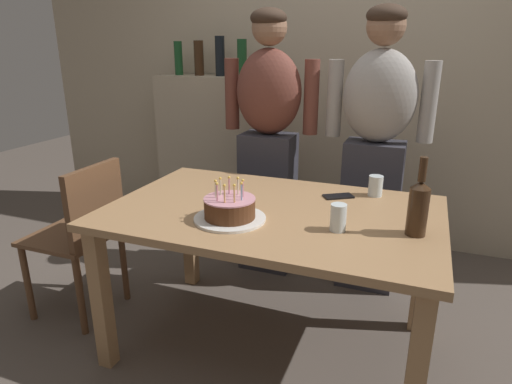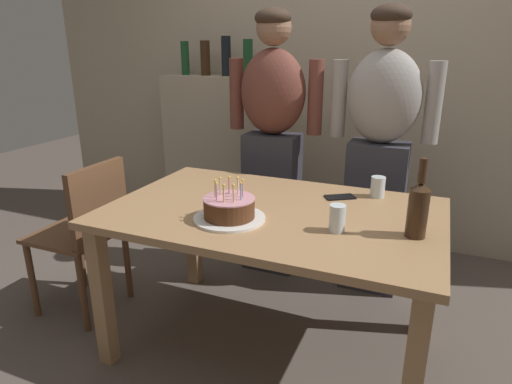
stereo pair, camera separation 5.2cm
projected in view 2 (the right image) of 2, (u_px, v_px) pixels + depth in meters
The scene contains 12 objects.
ground_plane at pixel (271, 344), 2.24m from camera, with size 10.00×10.00×0.00m, color #564C44.
back_wall at pixel (349, 67), 3.18m from camera, with size 5.20×0.10×2.60m, color tan.
dining_table at pixel (272, 229), 2.04m from camera, with size 1.50×0.96×0.74m.
birthday_cake at pixel (229, 210), 1.87m from camera, with size 0.31×0.31×0.18m.
water_glass_near at pixel (337, 218), 1.75m from camera, with size 0.07×0.07×0.11m, color silver.
water_glass_far at pixel (378, 187), 2.16m from camera, with size 0.07×0.07×0.10m, color silver.
wine_bottle at pixel (418, 208), 1.68m from camera, with size 0.08×0.08×0.32m.
cell_phone at pixel (340, 197), 2.15m from camera, with size 0.14×0.07×0.01m, color black.
person_man_bearded at pixel (272, 141), 2.78m from camera, with size 0.61×0.27×1.66m.
person_woman_cardigan at pixel (379, 151), 2.54m from camera, with size 0.61×0.27×1.66m.
dining_chair at pixel (88, 227), 2.38m from camera, with size 0.42×0.42×0.87m.
shelf_cabinet at pixel (218, 152), 3.56m from camera, with size 0.84×0.30×1.52m.
Camera 2 is at (0.65, -1.76, 1.45)m, focal length 30.77 mm.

